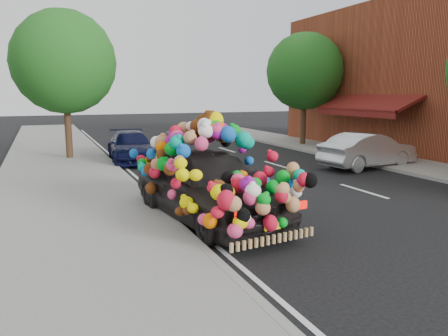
# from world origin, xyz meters

# --- Properties ---
(ground) EXTENTS (100.00, 100.00, 0.00)m
(ground) POSITION_xyz_m (0.00, 0.00, 0.00)
(ground) COLOR black
(ground) RESTS_ON ground
(sidewalk) EXTENTS (4.00, 60.00, 0.12)m
(sidewalk) POSITION_xyz_m (-4.30, 0.00, 0.06)
(sidewalk) COLOR gray
(sidewalk) RESTS_ON ground
(kerb) EXTENTS (0.15, 60.00, 0.13)m
(kerb) POSITION_xyz_m (-2.35, 0.00, 0.07)
(kerb) COLOR gray
(kerb) RESTS_ON ground
(footpath_far) EXTENTS (3.00, 40.00, 0.12)m
(footpath_far) POSITION_xyz_m (8.20, 3.00, 0.06)
(footpath_far) COLOR gray
(footpath_far) RESTS_ON ground
(lane_markings) EXTENTS (6.00, 50.00, 0.01)m
(lane_markings) POSITION_xyz_m (3.60, 0.00, 0.01)
(lane_markings) COLOR silver
(lane_markings) RESTS_ON ground
(tree_near_sidewalk) EXTENTS (4.20, 4.20, 6.13)m
(tree_near_sidewalk) POSITION_xyz_m (-3.80, 9.50, 4.02)
(tree_near_sidewalk) COLOR #332114
(tree_near_sidewalk) RESTS_ON ground
(tree_far_b) EXTENTS (4.00, 4.00, 5.90)m
(tree_far_b) POSITION_xyz_m (8.00, 10.00, 3.89)
(tree_far_b) COLOR #332114
(tree_far_b) RESTS_ON ground
(plush_art_car) EXTENTS (2.91, 5.23, 2.28)m
(plush_art_car) POSITION_xyz_m (-1.52, -0.90, 1.18)
(plush_art_car) COLOR black
(plush_art_car) RESTS_ON ground
(navy_sedan) EXTENTS (2.02, 4.33, 1.22)m
(navy_sedan) POSITION_xyz_m (-1.46, 8.21, 0.61)
(navy_sedan) COLOR black
(navy_sedan) RESTS_ON ground
(silver_hatchback) EXTENTS (4.15, 1.95, 1.32)m
(silver_hatchback) POSITION_xyz_m (6.46, 3.16, 0.66)
(silver_hatchback) COLOR silver
(silver_hatchback) RESTS_ON ground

